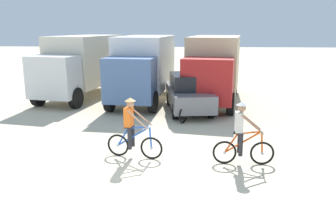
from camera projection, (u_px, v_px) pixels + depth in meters
ground_plane at (146, 178)px, 8.68m from camera, size 120.00×120.00×0.00m
box_truck_cream_rv at (82, 63)px, 18.63m from camera, size 3.44×7.04×3.35m
box_truck_avon_van at (144, 65)px, 17.69m from camera, size 2.94×6.93×3.35m
box_truck_tan_camper at (214, 66)px, 17.38m from camera, size 3.39×7.03×3.35m
sedan_parked at (189, 93)px, 15.40m from camera, size 2.38×4.42×1.76m
cyclist_orange_shirt at (132, 130)px, 9.90m from camera, size 1.71×0.56×1.82m
cyclist_cowboy_hat at (242, 136)px, 9.39m from camera, size 1.73×0.52×1.82m
bicycle_spare at (189, 111)px, 14.06m from camera, size 0.82×1.60×0.97m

